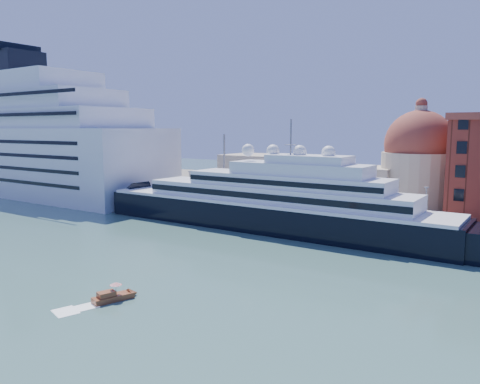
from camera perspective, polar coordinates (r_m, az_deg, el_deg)
The scene contains 9 objects.
ground at distance 84.29m, azimuth -4.07°, elevation -7.36°, with size 400.00×400.00×0.00m, color #365E5B.
quay at distance 112.05m, azimuth 6.72°, elevation -2.94°, with size 180.00×10.00×2.50m, color gray.
land at distance 149.26m, azimuth 13.97°, elevation -0.54°, with size 260.00×72.00×2.00m, color slate.
quay_fence at distance 107.80m, azimuth 5.64°, elevation -2.35°, with size 180.00×0.10×1.20m, color slate.
superyacht at distance 104.22m, azimuth 1.76°, elevation -1.71°, with size 93.32×12.94×27.89m.
service_barge at distance 126.84m, azimuth -13.28°, elevation -2.04°, with size 12.78×4.26×2.88m.
water_taxi at distance 63.57m, azimuth -15.33°, elevation -12.17°, with size 3.22×5.47×2.47m.
church at distance 129.83m, azimuth 14.13°, elevation 2.64°, with size 66.00×18.00×25.50m.
lamp_posts at distance 115.64m, azimuth 0.81°, elevation 1.74°, with size 120.80×2.40×18.00m.
Camera 1 is at (50.32, -63.95, 21.96)m, focal length 35.00 mm.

